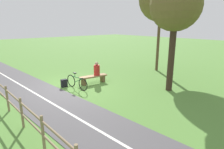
% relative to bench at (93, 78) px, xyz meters
% --- Properties ---
extents(ground_plane, '(80.00, 80.00, 0.00)m').
position_rel_bench_xyz_m(ground_plane, '(1.54, -0.17, -0.31)').
color(ground_plane, '#548438').
extents(paved_path, '(4.82, 36.09, 0.02)m').
position_rel_bench_xyz_m(paved_path, '(2.89, 3.83, -0.30)').
color(paved_path, '#4C494C').
rests_on(paved_path, ground_plane).
extents(path_centre_line, '(2.18, 31.94, 0.00)m').
position_rel_bench_xyz_m(path_centre_line, '(2.89, 3.83, -0.29)').
color(path_centre_line, silver).
rests_on(path_centre_line, paved_path).
extents(bench, '(1.69, 0.65, 0.45)m').
position_rel_bench_xyz_m(bench, '(0.00, 0.00, 0.00)').
color(bench, '#937047').
rests_on(bench, ground_plane).
extents(person_seated, '(0.40, 0.40, 0.77)m').
position_rel_bench_xyz_m(person_seated, '(-0.24, 0.04, 0.47)').
color(person_seated, '#B2231E').
rests_on(person_seated, bench).
extents(bicycle, '(0.24, 1.66, 0.86)m').
position_rel_bench_xyz_m(bicycle, '(1.22, 0.22, 0.05)').
color(bicycle, black).
rests_on(bicycle, ground_plane).
extents(backpack, '(0.34, 0.29, 0.42)m').
position_rel_bench_xyz_m(backpack, '(1.59, -0.50, -0.10)').
color(backpack, black).
rests_on(backpack, ground_plane).
extents(fence_roadside, '(0.34, 9.91, 1.04)m').
position_rel_bench_xyz_m(fence_roadside, '(4.60, 2.41, 0.30)').
color(fence_roadside, '#847051').
rests_on(fence_roadside, ground_plane).
extents(tree_far_right, '(2.42, 2.42, 5.38)m').
position_rel_bench_xyz_m(tree_far_right, '(-2.25, 3.56, 3.80)').
color(tree_far_right, '#38281E').
rests_on(tree_far_right, ground_plane).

